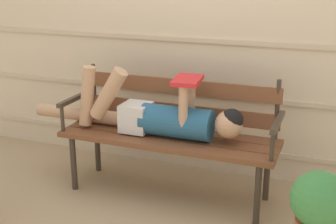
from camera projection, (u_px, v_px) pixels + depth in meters
ground_plane at (163, 200)px, 3.34m from camera, size 12.00×12.00×0.00m
house_siding at (195, 12)px, 3.54m from camera, size 4.27×0.08×2.58m
park_bench at (171, 128)px, 3.34m from camera, size 1.57×0.48×0.89m
reclining_person at (157, 115)px, 3.27m from camera, size 1.68×0.27×0.49m
potted_plant at (318, 214)px, 2.53m from camera, size 0.32×0.32×0.57m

